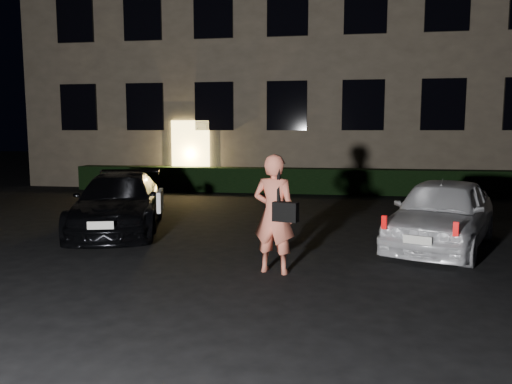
# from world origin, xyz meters

# --- Properties ---
(ground) EXTENTS (80.00, 80.00, 0.00)m
(ground) POSITION_xyz_m (0.00, 0.00, 0.00)
(ground) COLOR black
(ground) RESTS_ON ground
(building) EXTENTS (20.00, 8.11, 12.00)m
(building) POSITION_xyz_m (-0.00, 14.99, 6.00)
(building) COLOR brown
(building) RESTS_ON ground
(hedge) EXTENTS (15.00, 0.70, 0.85)m
(hedge) POSITION_xyz_m (0.00, 10.50, 0.42)
(hedge) COLOR black
(hedge) RESTS_ON ground
(sedan) EXTENTS (2.81, 4.50, 1.22)m
(sedan) POSITION_xyz_m (-2.82, 3.36, 0.61)
(sedan) COLOR black
(sedan) RESTS_ON ground
(hatch) EXTENTS (2.81, 4.07, 1.29)m
(hatch) POSITION_xyz_m (3.70, 2.88, 0.64)
(hatch) COLOR white
(hatch) RESTS_ON ground
(man) EXTENTS (0.76, 0.58, 1.80)m
(man) POSITION_xyz_m (0.86, 0.73, 0.91)
(man) COLOR #E37257
(man) RESTS_ON ground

